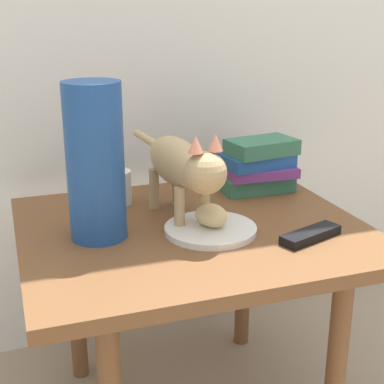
{
  "coord_description": "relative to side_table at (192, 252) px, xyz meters",
  "views": [
    {
      "loc": [
        -0.39,
        -1.11,
        0.98
      ],
      "look_at": [
        0.0,
        0.0,
        0.59
      ],
      "focal_mm": 52.32,
      "sensor_mm": 36.0,
      "label": 1
    }
  ],
  "objects": [
    {
      "name": "side_table",
      "position": [
        0.0,
        0.0,
        0.0
      ],
      "size": [
        0.76,
        0.65,
        0.51
      ],
      "color": "brown",
      "rests_on": "ground"
    },
    {
      "name": "plate",
      "position": [
        0.03,
        -0.05,
        0.07
      ],
      "size": [
        0.2,
        0.2,
        0.01
      ],
      "primitive_type": "cylinder",
      "color": "silver",
      "rests_on": "side_table"
    },
    {
      "name": "bread_roll",
      "position": [
        0.03,
        -0.05,
        0.1
      ],
      "size": [
        0.09,
        0.1,
        0.05
      ],
      "primitive_type": "ellipsoid",
      "rotation": [
        0.0,
        0.0,
        2.0
      ],
      "color": "#E0BC7A",
      "rests_on": "plate"
    },
    {
      "name": "cat",
      "position": [
        -0.01,
        0.04,
        0.2
      ],
      "size": [
        0.11,
        0.48,
        0.23
      ],
      "color": "tan",
      "rests_on": "side_table"
    },
    {
      "name": "book_stack",
      "position": [
        0.25,
        0.18,
        0.14
      ],
      "size": [
        0.2,
        0.15,
        0.14
      ],
      "color": "#336B4C",
      "rests_on": "side_table"
    },
    {
      "name": "green_vase",
      "position": [
        -0.21,
        0.01,
        0.23
      ],
      "size": [
        0.12,
        0.12,
        0.33
      ],
      "primitive_type": "cylinder",
      "color": "navy",
      "rests_on": "side_table"
    },
    {
      "name": "candle_jar",
      "position": [
        -0.13,
        0.2,
        0.1
      ],
      "size": [
        0.07,
        0.07,
        0.08
      ],
      "color": "silver",
      "rests_on": "side_table"
    },
    {
      "name": "tv_remote",
      "position": [
        0.21,
        -0.16,
        0.08
      ],
      "size": [
        0.16,
        0.09,
        0.02
      ],
      "primitive_type": "cube",
      "rotation": [
        0.0,
        0.0,
        0.33
      ],
      "color": "black",
      "rests_on": "side_table"
    }
  ]
}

